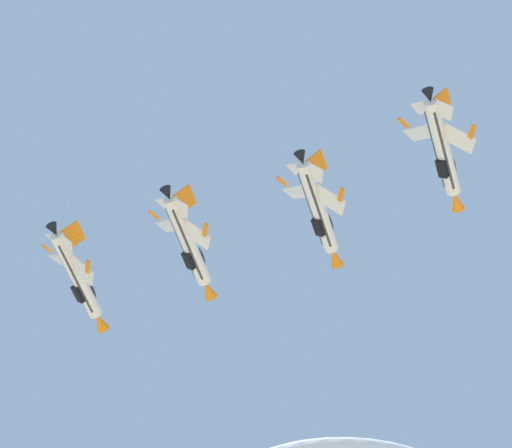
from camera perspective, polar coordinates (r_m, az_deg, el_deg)
name	(u,v)px	position (r m, az deg, el deg)	size (l,w,h in m)	color
fighter_jet_lead	(78,278)	(124.41, -9.91, -2.96)	(9.26, 14.99, 7.49)	white
fighter_jet_left_wing	(189,243)	(119.93, -3.78, -1.09)	(9.40, 14.99, 7.19)	white
fighter_jet_right_wing	(319,210)	(118.36, 3.52, 0.80)	(9.38, 14.99, 7.23)	white
fighter_jet_left_outer	(443,150)	(117.47, 10.39, 4.07)	(9.44, 14.99, 7.09)	white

